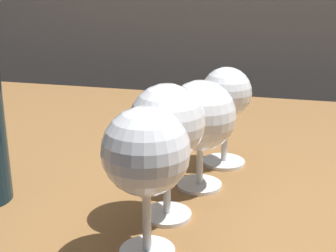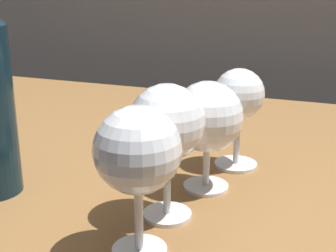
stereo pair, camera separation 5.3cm
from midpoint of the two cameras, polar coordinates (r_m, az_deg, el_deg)
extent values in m
cube|color=brown|center=(0.75, 1.60, -4.86)|extent=(1.42, 0.81, 0.03)
cylinder|color=white|center=(0.50, -5.63, -14.87)|extent=(0.06, 0.06, 0.00)
cylinder|color=white|center=(0.48, -5.79, -10.63)|extent=(0.01, 0.01, 0.08)
sphere|color=white|center=(0.45, -6.06, -3.05)|extent=(0.09, 0.09, 0.09)
ellipsoid|color=pink|center=(0.45, -6.06, -3.07)|extent=(0.08, 0.08, 0.04)
cylinder|color=white|center=(0.57, -2.69, -10.63)|extent=(0.06, 0.06, 0.00)
cylinder|color=white|center=(0.55, -2.76, -6.54)|extent=(0.01, 0.01, 0.08)
sphere|color=white|center=(0.53, -2.87, 0.44)|extent=(0.09, 0.09, 0.09)
ellipsoid|color=#380711|center=(0.53, -2.86, 0.01)|extent=(0.08, 0.08, 0.03)
cylinder|color=white|center=(0.64, 1.42, -7.11)|extent=(0.06, 0.06, 0.00)
cylinder|color=white|center=(0.63, 1.44, -4.21)|extent=(0.01, 0.01, 0.07)
sphere|color=white|center=(0.61, 1.49, 1.24)|extent=(0.09, 0.09, 0.09)
cylinder|color=white|center=(0.72, 4.63, -4.35)|extent=(0.06, 0.06, 0.00)
cylinder|color=white|center=(0.71, 4.72, -1.09)|extent=(0.01, 0.01, 0.08)
sphere|color=white|center=(0.69, 4.86, 4.02)|extent=(0.07, 0.07, 0.07)
ellipsoid|color=maroon|center=(0.69, 4.86, 4.04)|extent=(0.06, 0.06, 0.03)
camera|label=1|loc=(0.03, -92.86, -0.93)|focal=50.79mm
camera|label=2|loc=(0.03, 87.14, 0.93)|focal=50.79mm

